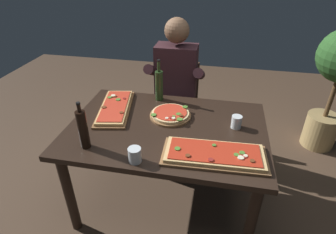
% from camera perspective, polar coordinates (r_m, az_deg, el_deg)
% --- Properties ---
extents(ground_plane, '(6.40, 6.40, 0.00)m').
position_cam_1_polar(ground_plane, '(2.45, -0.24, -16.59)').
color(ground_plane, '#4C3828').
extents(dining_table, '(1.40, 0.96, 0.74)m').
position_cam_1_polar(dining_table, '(2.01, -0.28, -4.25)').
color(dining_table, black).
rests_on(dining_table, ground_plane).
extents(pizza_rectangular_front, '(0.64, 0.30, 0.05)m').
position_cam_1_polar(pizza_rectangular_front, '(1.70, 9.56, -7.62)').
color(pizza_rectangular_front, brown).
rests_on(pizza_rectangular_front, dining_table).
extents(pizza_rectangular_left, '(0.34, 0.60, 0.05)m').
position_cam_1_polar(pizza_rectangular_left, '(2.20, -10.91, 1.95)').
color(pizza_rectangular_left, brown).
rests_on(pizza_rectangular_left, dining_table).
extents(pizza_round_far, '(0.31, 0.31, 0.05)m').
position_cam_1_polar(pizza_round_far, '(2.07, 0.38, 0.57)').
color(pizza_round_far, brown).
rests_on(pizza_round_far, dining_table).
extents(wine_bottle_dark, '(0.06, 0.06, 0.32)m').
position_cam_1_polar(wine_bottle_dark, '(1.77, -17.20, -2.42)').
color(wine_bottle_dark, black).
rests_on(wine_bottle_dark, dining_table).
extents(oil_bottle_amber, '(0.07, 0.07, 0.35)m').
position_cam_1_polar(oil_bottle_amber, '(2.26, -1.85, 6.68)').
color(oil_bottle_amber, '#233819').
rests_on(oil_bottle_amber, dining_table).
extents(tumbler_near_camera, '(0.08, 0.08, 0.09)m').
position_cam_1_polar(tumbler_near_camera, '(1.64, -6.91, -7.83)').
color(tumbler_near_camera, silver).
rests_on(tumbler_near_camera, dining_table).
extents(tumbler_far_side, '(0.07, 0.07, 0.09)m').
position_cam_1_polar(tumbler_far_side, '(1.99, 13.97, -1.13)').
color(tumbler_far_side, silver).
rests_on(tumbler_far_side, dining_table).
extents(diner_chair, '(0.44, 0.44, 0.87)m').
position_cam_1_polar(diner_chair, '(2.82, 1.88, 3.28)').
color(diner_chair, '#3D2B1E').
rests_on(diner_chair, ground_plane).
extents(seated_diner, '(0.53, 0.41, 1.33)m').
position_cam_1_polar(seated_diner, '(2.60, 1.52, 7.02)').
color(seated_diner, '#23232D').
rests_on(seated_diner, ground_plane).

